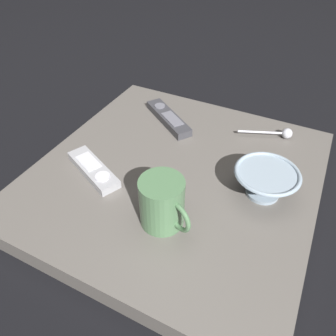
% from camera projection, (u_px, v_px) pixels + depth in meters
% --- Properties ---
extents(ground_plane, '(6.00, 6.00, 0.00)m').
position_uv_depth(ground_plane, '(176.00, 186.00, 0.76)').
color(ground_plane, black).
extents(table, '(0.63, 0.61, 0.05)m').
position_uv_depth(table, '(176.00, 179.00, 0.75)').
color(table, '#5B5651').
rests_on(table, ground).
extents(cereal_bowl, '(0.13, 0.13, 0.06)m').
position_uv_depth(cereal_bowl, '(265.00, 181.00, 0.66)').
color(cereal_bowl, '#8C9EAD').
rests_on(cereal_bowl, table).
extents(coffee_mug, '(0.08, 0.11, 0.10)m').
position_uv_depth(coffee_mug, '(163.00, 203.00, 0.59)').
color(coffee_mug, '#4C724C').
rests_on(coffee_mug, table).
extents(teaspoon, '(0.06, 0.13, 0.03)m').
position_uv_depth(teaspoon, '(282.00, 133.00, 0.82)').
color(teaspoon, silver).
rests_on(teaspoon, table).
extents(tv_remote_near, '(0.11, 0.16, 0.02)m').
position_uv_depth(tv_remote_near, '(93.00, 169.00, 0.72)').
color(tv_remote_near, '#9E9EA3').
rests_on(tv_remote_near, table).
extents(tv_remote_far, '(0.14, 0.17, 0.02)m').
position_uv_depth(tv_remote_far, '(168.00, 118.00, 0.88)').
color(tv_remote_far, '#38383D').
rests_on(tv_remote_far, table).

